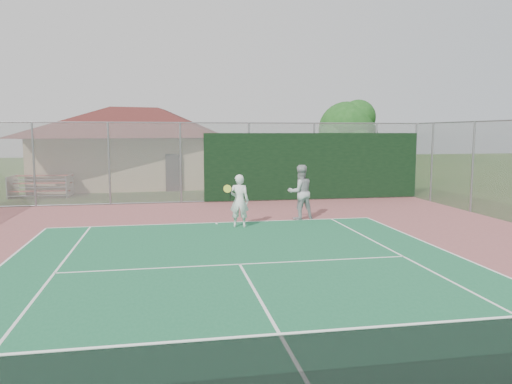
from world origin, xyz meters
The scene contains 8 objects.
tennis_net centered at (0.00, 0.00, 0.51)m, with size 11.85×0.08×1.10m.
back_fence centered at (2.11, 16.98, 1.67)m, with size 20.08×0.11×3.53m.
side_fence_right centered at (10.00, 12.50, 1.75)m, with size 0.08×9.00×3.50m.
clubhouse centered at (-3.09, 25.22, 2.70)m, with size 12.71×8.82×5.31m.
bleachers centered at (-7.55, 20.40, 0.54)m, with size 2.80×1.74×1.03m.
tree centered at (7.61, 19.60, 3.11)m, with size 3.39×3.22×4.73m.
player_white_front centered at (0.67, 11.00, 0.87)m, with size 0.94×0.69×1.72m.
player_grey_back centered at (3.02, 12.08, 0.96)m, with size 1.04×0.87×1.93m.
Camera 1 is at (-1.67, -4.86, 3.10)m, focal length 35.00 mm.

